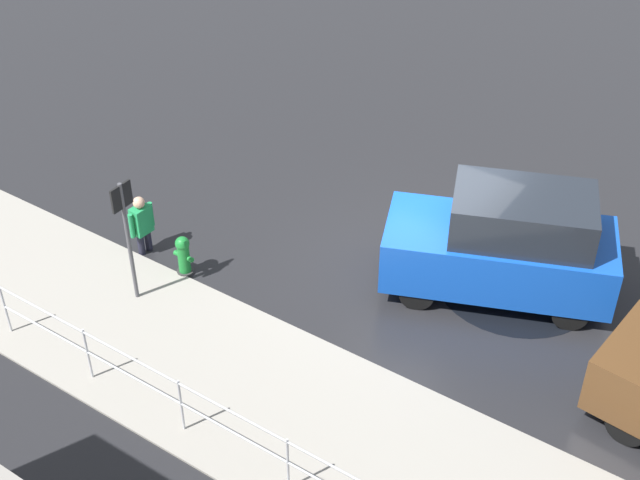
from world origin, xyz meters
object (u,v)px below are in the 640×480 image
(moving_hatchback, at_px, (505,244))
(pedestrian, at_px, (142,222))
(fire_hydrant, at_px, (184,256))
(sign_post, at_px, (126,225))

(moving_hatchback, xyz_separation_m, pedestrian, (5.98, 2.66, -0.34))
(fire_hydrant, distance_m, pedestrian, 1.09)
(pedestrian, bearing_deg, moving_hatchback, -156.03)
(pedestrian, xyz_separation_m, sign_post, (-0.81, 1.08, 0.90))
(fire_hydrant, bearing_deg, pedestrian, -4.13)
(moving_hatchback, height_order, pedestrian, moving_hatchback)
(moving_hatchback, bearing_deg, sign_post, 35.86)
(fire_hydrant, height_order, pedestrian, pedestrian)
(moving_hatchback, relative_size, sign_post, 1.77)
(moving_hatchback, relative_size, fire_hydrant, 5.30)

